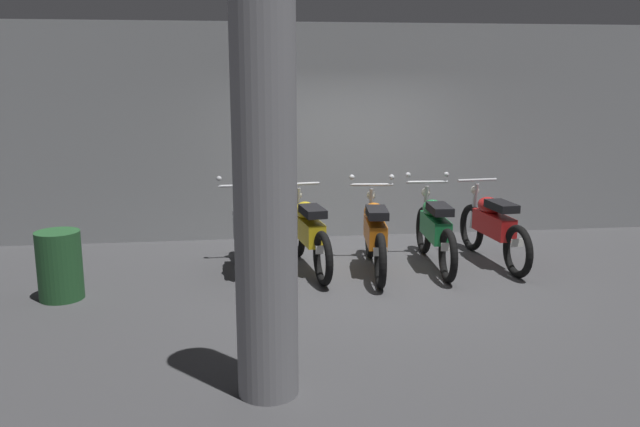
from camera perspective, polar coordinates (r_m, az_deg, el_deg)
ground_plane at (r=8.17m, az=4.98°, el=-5.36°), size 80.00×80.00×0.00m
back_wall at (r=10.00m, az=2.50°, el=7.10°), size 16.00×0.30×3.16m
motorbike_slot_0 at (r=8.16m, az=-6.59°, el=-1.58°), size 0.59×1.95×1.15m
motorbike_slot_1 at (r=8.27m, az=-1.00°, el=-1.58°), size 0.56×1.94×1.03m
motorbike_slot_2 at (r=8.22m, az=4.78°, el=-1.68°), size 0.59×1.95×1.15m
motorbike_slot_3 at (r=8.54m, az=9.92°, el=-1.32°), size 0.59×1.95×1.15m
motorbike_slot_4 at (r=8.88m, az=14.75°, el=-1.04°), size 0.56×1.95×1.03m
support_pillar at (r=4.83m, az=-4.77°, el=1.78°), size 0.47×0.47×3.16m
trash_bin at (r=7.76m, az=-21.64°, el=-4.20°), size 0.48×0.48×0.76m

